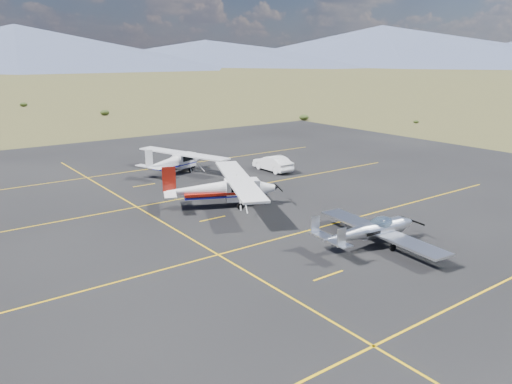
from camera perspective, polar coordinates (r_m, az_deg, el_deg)
name	(u,v)px	position (r m, az deg, el deg)	size (l,w,h in m)	color
ground	(323,242)	(29.54, 7.72, -5.70)	(1600.00, 1600.00, 0.00)	#383D1C
apron	(253,213)	(34.60, -0.31, -2.37)	(72.00, 72.00, 0.02)	black
aircraft_low_wing	(372,230)	(29.14, 13.10, -4.28)	(6.59, 9.16, 1.98)	silver
aircraft_cessna	(222,188)	(35.77, -3.88, 0.46)	(8.83, 11.74, 3.08)	white
aircraft_plain	(175,160)	(46.66, -9.21, 3.58)	(7.10, 10.22, 2.62)	silver
sedan	(273,163)	(46.93, 1.92, 3.31)	(1.55, 4.44, 1.46)	white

